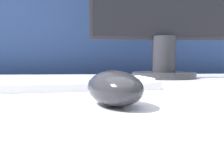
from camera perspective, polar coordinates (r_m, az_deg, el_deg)
partition_panel at (r=1.30m, az=-0.83°, el=-4.91°), size 5.00×0.03×1.12m
computer_mouse_near at (r=0.35m, az=0.47°, el=-0.90°), size 0.10×0.13×0.05m
keyboard at (r=0.56m, az=-10.45°, el=0.01°), size 0.41×0.17×0.02m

